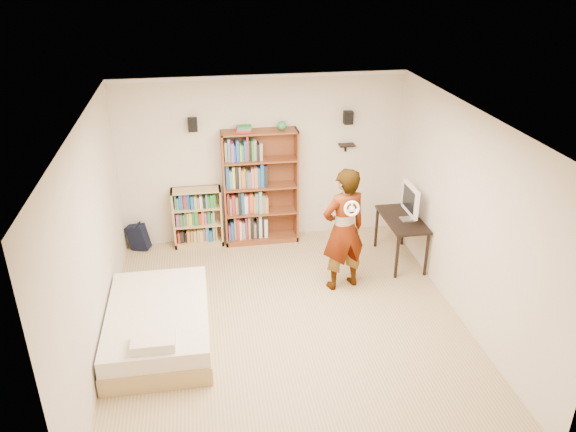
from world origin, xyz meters
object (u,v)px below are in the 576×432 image
object	(u,v)px
low_bookshelf	(198,217)
person	(344,230)
tall_bookshelf	(261,188)
computer_desk	(400,239)
daybed	(158,320)

from	to	relation	value
low_bookshelf	person	xyz separation A→B (m)	(1.98, -1.60, 0.41)
tall_bookshelf	low_bookshelf	world-z (taller)	tall_bookshelf
computer_desk	daybed	bearing A→B (deg)	-158.71
tall_bookshelf	daybed	size ratio (longest dim) A/B	0.99
tall_bookshelf	low_bookshelf	size ratio (longest dim) A/B	1.93
computer_desk	low_bookshelf	bearing A→B (deg)	161.36
tall_bookshelf	person	xyz separation A→B (m)	(0.96, -1.57, -0.04)
daybed	person	bearing A→B (deg)	18.14
tall_bookshelf	computer_desk	distance (m)	2.33
person	daybed	bearing A→B (deg)	2.47
tall_bookshelf	daybed	distance (m)	2.93
tall_bookshelf	computer_desk	bearing A→B (deg)	-26.30
low_bookshelf	computer_desk	xyz separation A→B (m)	(3.05, -1.03, -0.13)
person	low_bookshelf	bearing A→B (deg)	-54.59
person	computer_desk	bearing A→B (deg)	-167.50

